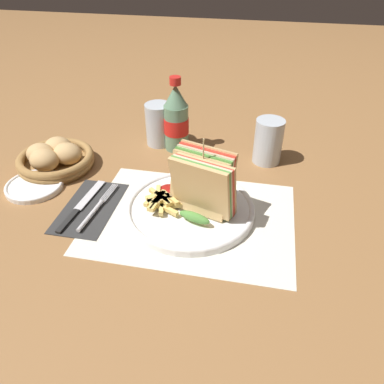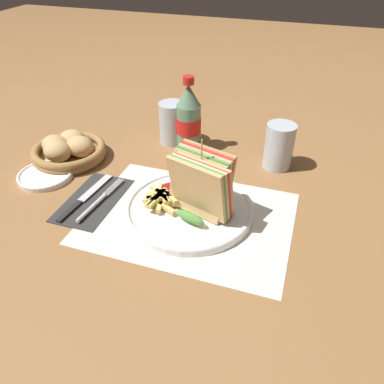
{
  "view_description": "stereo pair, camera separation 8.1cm",
  "coord_description": "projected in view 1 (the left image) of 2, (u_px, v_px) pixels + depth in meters",
  "views": [
    {
      "loc": [
        0.12,
        -0.61,
        0.51
      ],
      "look_at": [
        -0.01,
        0.03,
        0.04
      ],
      "focal_mm": 35.0,
      "sensor_mm": 36.0,
      "label": 1
    },
    {
      "loc": [
        0.19,
        -0.59,
        0.51
      ],
      "look_at": [
        -0.01,
        0.03,
        0.04
      ],
      "focal_mm": 35.0,
      "sensor_mm": 36.0,
      "label": 2
    }
  ],
  "objects": [
    {
      "name": "ketchup_blob",
      "position": [
        170.0,
        190.0,
        0.83
      ],
      "size": [
        0.05,
        0.04,
        0.02
      ],
      "color": "maroon",
      "rests_on": "plate_main"
    },
    {
      "name": "bread_basket",
      "position": [
        55.0,
        158.0,
        0.95
      ],
      "size": [
        0.19,
        0.19,
        0.07
      ],
      "color": "olive",
      "rests_on": "ground_plane"
    },
    {
      "name": "ground_plane",
      "position": [
        195.0,
        215.0,
        0.81
      ],
      "size": [
        4.0,
        4.0,
        0.0
      ],
      "primitive_type": "plane",
      "color": "olive"
    },
    {
      "name": "club_sandwich",
      "position": [
        203.0,
        184.0,
        0.76
      ],
      "size": [
        0.15,
        0.13,
        0.17
      ],
      "color": "tan",
      "rests_on": "plate_main"
    },
    {
      "name": "glass_near",
      "position": [
        268.0,
        141.0,
        0.96
      ],
      "size": [
        0.07,
        0.07,
        0.12
      ],
      "color": "silver",
      "rests_on": "ground_plane"
    },
    {
      "name": "placemat",
      "position": [
        191.0,
        217.0,
        0.8
      ],
      "size": [
        0.43,
        0.32,
        0.0
      ],
      "color": "silver",
      "rests_on": "ground_plane"
    },
    {
      "name": "coke_bottle_near",
      "position": [
        176.0,
        119.0,
        1.0
      ],
      "size": [
        0.07,
        0.07,
        0.2
      ],
      "color": "slate",
      "rests_on": "ground_plane"
    },
    {
      "name": "side_saucer",
      "position": [
        34.0,
        186.0,
        0.88
      ],
      "size": [
        0.13,
        0.13,
        0.01
      ],
      "color": "white",
      "rests_on": "ground_plane"
    },
    {
      "name": "knife",
      "position": [
        81.0,
        205.0,
        0.83
      ],
      "size": [
        0.03,
        0.19,
        0.0
      ],
      "rotation": [
        0.0,
        0.0,
        -0.09
      ],
      "color": "black",
      "rests_on": "napkin"
    },
    {
      "name": "fries_pile",
      "position": [
        162.0,
        200.0,
        0.8
      ],
      "size": [
        0.09,
        0.09,
        0.02
      ],
      "color": "#E5C166",
      "rests_on": "plate_main"
    },
    {
      "name": "napkin",
      "position": [
        90.0,
        207.0,
        0.83
      ],
      "size": [
        0.11,
        0.2,
        0.0
      ],
      "color": "#2D2D2D",
      "rests_on": "ground_plane"
    },
    {
      "name": "glass_far",
      "position": [
        159.0,
        127.0,
        1.04
      ],
      "size": [
        0.07,
        0.07,
        0.12
      ],
      "color": "silver",
      "rests_on": "ground_plane"
    },
    {
      "name": "fork",
      "position": [
        95.0,
        210.0,
        0.81
      ],
      "size": [
        0.03,
        0.17,
        0.01
      ],
      "rotation": [
        0.0,
        0.0,
        -0.09
      ],
      "color": "silver",
      "rests_on": "napkin"
    },
    {
      "name": "plate_main",
      "position": [
        190.0,
        208.0,
        0.81
      ],
      "size": [
        0.28,
        0.28,
        0.02
      ],
      "color": "white",
      "rests_on": "ground_plane"
    }
  ]
}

